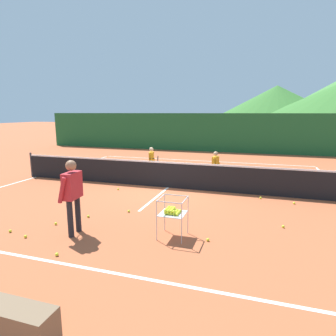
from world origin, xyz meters
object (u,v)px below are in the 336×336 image
Objects in this scene: instructor at (72,190)px; tennis_ball_10 at (294,203)px; courtside_bench at (1,320)px; ball_cart at (172,211)px; tennis_ball_2 at (208,240)px; tennis_ball_1 at (10,231)px; tennis_ball_9 at (129,211)px; tennis_net at (168,174)px; tennis_ball_3 at (283,226)px; student_0 at (152,159)px; tennis_ball_6 at (261,198)px; tennis_ball_4 at (56,224)px; tennis_ball_8 at (25,236)px; tennis_ball_0 at (118,189)px; tennis_ball_7 at (57,254)px; tennis_ball_5 at (88,216)px; student_1 at (215,164)px.

instructor reaches higher than tennis_ball_10.
tennis_ball_10 is 7.92m from courtside_bench.
ball_cart is 13.22× the size of tennis_ball_2.
tennis_ball_9 is at bearing 45.61° from tennis_ball_1.
tennis_net reaches higher than tennis_ball_1.
tennis_ball_3 is (4.61, 1.82, -1.00)m from instructor.
tennis_ball_6 is (4.49, -1.94, -0.74)m from student_0.
tennis_net is at bearing 80.10° from instructor.
tennis_ball_4 is at bearing -164.31° from tennis_ball_3.
tennis_ball_8 is at bearing -136.95° from tennis_ball_6.
ball_cart is at bearing -117.71° from tennis_ball_6.
tennis_ball_1 is at bearing -168.27° from tennis_ball_2.
tennis_ball_0 is at bearing 90.69° from tennis_ball_4.
tennis_ball_2 is 3.10m from tennis_ball_7.
tennis_ball_7 is (0.59, -2.00, 0.00)m from tennis_ball_5.
instructor reaches higher than tennis_net.
student_1 is 18.55× the size of tennis_ball_1.
instructor is 25.28× the size of tennis_ball_8.
student_0 is at bearing 174.30° from student_1.
ball_cart is 3.82m from tennis_ball_1.
tennis_ball_5 is at bearing 171.95° from tennis_ball_2.
tennis_ball_8 is at bearing -164.82° from tennis_ball_2.
tennis_net is 4.34m from tennis_ball_10.
tennis_ball_7 is at bearing -18.96° from tennis_ball_1.
tennis_ball_10 is at bearing 33.16° from tennis_ball_1.
student_0 is 2.78m from student_1.
tennis_ball_10 is (5.06, 3.88, -1.00)m from instructor.
instructor is 25.28× the size of tennis_ball_3.
instructor is 5.90m from tennis_ball_6.
tennis_ball_1 is 1.00× the size of tennis_ball_7.
student_1 is 4.63m from tennis_ball_3.
tennis_ball_1 is at bearing 134.61° from courtside_bench.
tennis_ball_1 is 1.00× the size of tennis_ball_6.
tennis_ball_4 is at bearing -141.71° from tennis_ball_6.
tennis_ball_2 and tennis_ball_8 have the same top height.
tennis_ball_10 is (5.46, -2.20, -0.74)m from student_0.
tennis_ball_3 is (1.62, 1.29, 0.00)m from tennis_ball_2.
student_1 is 18.55× the size of tennis_ball_10.
tennis_ball_8 is 3.08m from courtside_bench.
tennis_ball_3 and tennis_ball_8 have the same top height.
instructor is at bearing 106.47° from tennis_ball_7.
courtside_bench is (1.78, -3.23, 0.20)m from tennis_ball_4.
ball_cart reaches higher than tennis_ball_6.
student_1 is 5.36m from tennis_ball_2.
courtside_bench reaches higher than tennis_ball_10.
student_0 is at bearing 158.06° from tennis_ball_10.
tennis_ball_2 is at bearing 3.43° from tennis_ball_4.
instructor is (-0.80, -4.58, 0.53)m from tennis_net.
tennis_ball_8 is 1.00× the size of tennis_ball_9.
tennis_ball_1 is 1.88m from tennis_ball_7.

